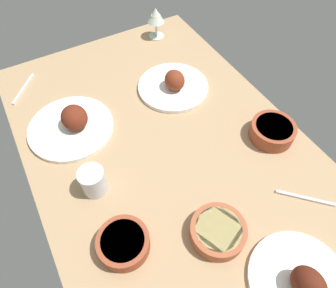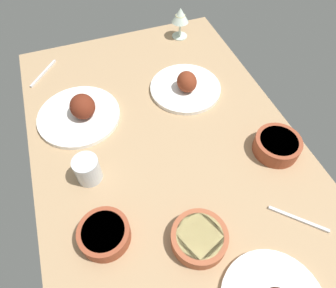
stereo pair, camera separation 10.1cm
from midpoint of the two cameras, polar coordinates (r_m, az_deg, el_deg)
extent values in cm
cube|color=tan|center=(104.26, -2.77, -1.50)|extent=(140.00, 90.00, 4.00)
cylinder|color=white|center=(88.87, 20.45, -23.59)|extent=(26.09, 26.09, 1.60)
ellipsoid|color=#511E11|center=(84.08, 21.80, -23.82)|extent=(9.09, 7.32, 8.88)
cylinder|color=white|center=(113.94, -20.38, 2.76)|extent=(29.96, 29.96, 1.60)
ellipsoid|color=#602314|center=(110.26, -19.90, 4.57)|extent=(9.96, 8.94, 8.37)
cylinder|color=white|center=(121.37, -1.45, 10.66)|extent=(27.81, 27.81, 1.60)
ellipsoid|color=maroon|center=(117.52, -1.24, 11.86)|extent=(8.55, 7.52, 7.90)
cylinder|color=brown|center=(107.70, 16.68, 2.16)|extent=(15.18, 15.18, 5.68)
cylinder|color=#9E3314|center=(105.97, 16.97, 2.95)|extent=(12.45, 12.45, 1.00)
cylinder|color=brown|center=(86.57, -11.94, -18.20)|extent=(14.30, 14.30, 5.06)
cylinder|color=#DBCC7A|center=(84.69, -12.18, -17.76)|extent=(11.73, 11.73, 1.00)
cylinder|color=#A35133|center=(86.66, 6.04, -16.45)|extent=(15.60, 15.60, 4.53)
cylinder|color=#D6BC70|center=(85.01, 6.15, -16.04)|extent=(12.79, 12.79, 1.00)
cylinder|color=silver|center=(149.75, -4.25, 19.67)|extent=(7.00, 7.00, 0.50)
cylinder|color=silver|center=(147.70, -4.34, 20.88)|extent=(1.00, 1.00, 7.00)
cone|color=silver|center=(144.19, -4.52, 23.14)|extent=(7.60, 7.60, 6.50)
cylinder|color=beige|center=(144.93, -4.48, 22.64)|extent=(4.18, 4.18, 2.80)
cylinder|color=silver|center=(94.44, -17.06, -6.93)|extent=(7.95, 7.95, 8.94)
cube|color=silver|center=(99.26, 21.96, -9.70)|extent=(12.91, 12.99, 0.80)
cube|color=silver|center=(136.40, -27.70, 9.17)|extent=(14.17, 11.99, 0.80)
camera|label=1|loc=(0.05, -92.87, -3.87)|focal=32.12mm
camera|label=2|loc=(0.05, 87.13, 3.87)|focal=32.12mm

